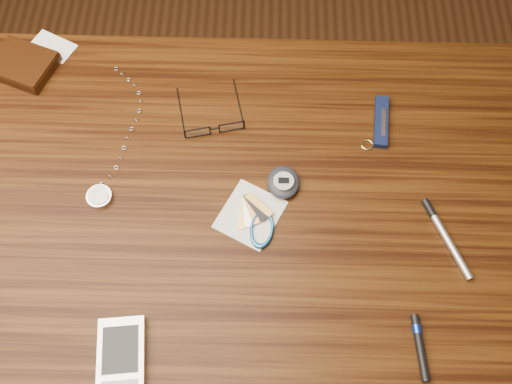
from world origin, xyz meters
TOP-DOWN VIEW (x-y plane):
  - ground at (0.00, 0.00)m, footprint 3.80×3.80m
  - desk at (0.00, 0.00)m, footprint 1.00×0.70m
  - wallet_and_card at (-0.40, 0.27)m, footprint 0.15×0.15m
  - eyeglasses at (-0.05, 0.15)m, footprint 0.12×0.13m
  - gold_ring at (0.21, 0.13)m, footprint 0.02×0.02m
  - pocket_watch at (-0.22, 0.03)m, footprint 0.07×0.28m
  - pda_phone at (-0.16, -0.24)m, footprint 0.08×0.13m
  - pedometer at (0.07, 0.05)m, footprint 0.05×0.06m
  - notepad_keys at (0.03, -0.02)m, footprint 0.12×0.12m
  - pocket_knife at (0.23, 0.17)m, footprint 0.03×0.10m
  - silver_pen at (0.31, -0.03)m, footprint 0.06×0.13m
  - black_blue_pen at (0.26, -0.20)m, footprint 0.02×0.09m

SIDE VIEW (x-z plane):
  - ground at x=0.00m, z-range 0.00..0.00m
  - desk at x=0.00m, z-range 0.27..1.02m
  - gold_ring at x=0.21m, z-range 0.75..0.75m
  - notepad_keys at x=0.03m, z-range 0.75..0.76m
  - pocket_watch at x=-0.22m, z-range 0.75..0.76m
  - silver_pen at x=0.31m, z-range 0.75..0.76m
  - black_blue_pen at x=0.26m, z-range 0.75..0.76m
  - pocket_knife at x=0.23m, z-range 0.75..0.76m
  - pda_phone at x=-0.16m, z-range 0.75..0.77m
  - eyeglasses at x=-0.05m, z-range 0.75..0.77m
  - pedometer at x=0.07m, z-range 0.75..0.77m
  - wallet_and_card at x=-0.40m, z-range 0.75..0.77m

